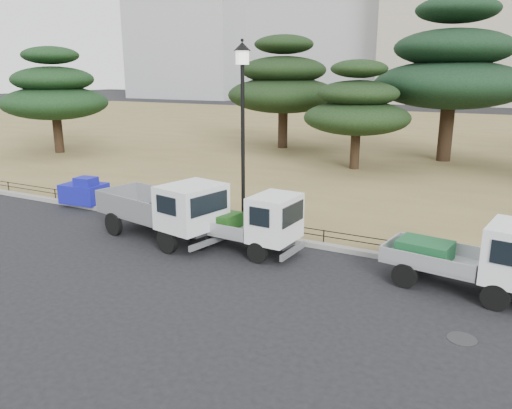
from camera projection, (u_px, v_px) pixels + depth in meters
The scene contains 14 objects.
ground at pixel (223, 264), 14.22m from camera, with size 220.00×220.00×0.00m, color black.
lawn at pixel (422, 139), 40.31m from camera, with size 120.00×56.00×0.15m, color olive.
curb at pixel (265, 236), 16.42m from camera, with size 120.00×0.25×0.16m, color gray.
truck_large at pixel (166, 207), 16.07m from camera, with size 4.85×2.65×2.00m.
truck_kei_front at pixel (250, 222), 15.03m from camera, with size 3.60×1.71×1.87m.
truck_kei_rear at pixel (473, 256), 12.22m from camera, with size 3.79×2.01×1.89m.
street_lamp at pixel (243, 106), 16.04m from camera, with size 0.54×0.54×6.07m.
pipe_fence at pixel (267, 224), 16.45m from camera, with size 38.00×0.04×0.40m.
tarp_pile at pixel (84, 192), 20.28m from camera, with size 1.77×1.37×1.10m.
manhole at pixel (462, 339), 10.25m from camera, with size 0.60×0.60×0.01m, color #2D2D30.
pine_west_far at pixel (54, 92), 32.02m from camera, with size 6.67×6.67×6.74m.
pine_west_near at pixel (283, 84), 33.97m from camera, with size 7.58×7.58×7.58m.
pine_center_left at pixel (357, 107), 26.63m from camera, with size 5.71×5.71×5.81m.
pine_center_right at pixel (452, 68), 28.60m from camera, with size 8.73×8.73×9.26m.
Camera 1 is at (7.07, -11.31, 5.32)m, focal length 35.00 mm.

